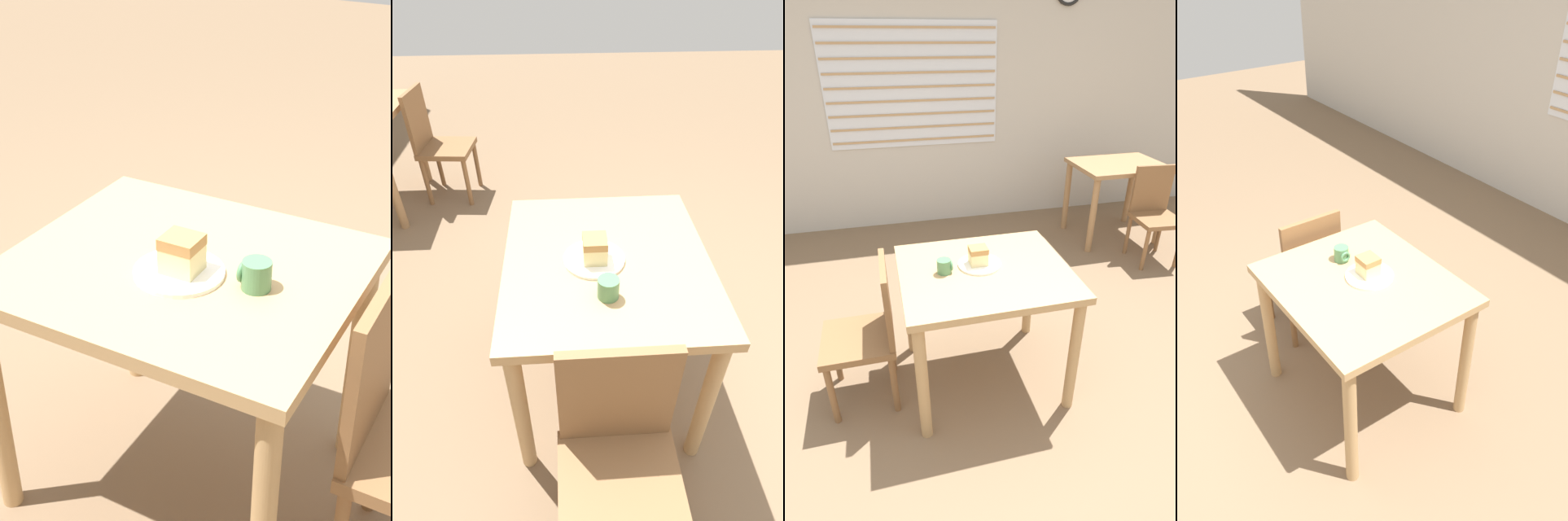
{
  "view_description": "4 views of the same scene",
  "coord_description": "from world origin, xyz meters",
  "views": [
    {
      "loc": [
        -0.72,
        1.91,
        1.73
      ],
      "look_at": [
        0.03,
        0.54,
        0.81
      ],
      "focal_mm": 50.0,
      "sensor_mm": 36.0,
      "label": 1
    },
    {
      "loc": [
        -1.13,
        0.65,
        1.74
      ],
      "look_at": [
        0.03,
        0.58,
        0.8
      ],
      "focal_mm": 28.0,
      "sensor_mm": 36.0,
      "label": 2
    },
    {
      "loc": [
        -0.4,
        -1.31,
        1.86
      ],
      "look_at": [
        0.07,
        0.52,
        0.81
      ],
      "focal_mm": 28.0,
      "sensor_mm": 36.0,
      "label": 3
    },
    {
      "loc": [
        1.7,
        -0.59,
        2.21
      ],
      "look_at": [
        0.07,
        0.57,
        0.85
      ],
      "focal_mm": 35.0,
      "sensor_mm": 36.0,
      "label": 4
    }
  ],
  "objects": [
    {
      "name": "ground_plane",
      "position": [
        0.0,
        0.0,
        0.0
      ],
      "size": [
        14.0,
        14.0,
        0.0
      ],
      "primitive_type": "plane",
      "color": "#7A6047"
    },
    {
      "name": "dining_table_near",
      "position": [
        0.08,
        0.5,
        0.64
      ],
      "size": [
        0.9,
        0.79,
        0.76
      ],
      "color": "tan",
      "rests_on": "ground_plane"
    },
    {
      "name": "chair_near_window",
      "position": [
        -0.55,
        0.52,
        0.46
      ],
      "size": [
        0.38,
        0.38,
        0.85
      ],
      "rotation": [
        0.0,
        0.0,
        -1.57
      ],
      "color": "brown",
      "rests_on": "ground_plane"
    },
    {
      "name": "chair_far_corner",
      "position": [
        1.98,
        1.62,
        0.46
      ],
      "size": [
        0.42,
        0.42,
        0.85
      ],
      "rotation": [
        0.0,
        0.0,
        -0.09
      ],
      "color": "brown",
      "rests_on": "ground_plane"
    },
    {
      "name": "plate",
      "position": [
        0.07,
        0.55,
        0.77
      ],
      "size": [
        0.24,
        0.24,
        0.01
      ],
      "color": "white",
      "rests_on": "dining_table_near"
    },
    {
      "name": "cake_slice",
      "position": [
        0.06,
        0.55,
        0.82
      ],
      "size": [
        0.1,
        0.09,
        0.1
      ],
      "color": "beige",
      "rests_on": "plate"
    },
    {
      "name": "coffee_mug",
      "position": [
        -0.13,
        0.52,
        0.8
      ],
      "size": [
        0.08,
        0.07,
        0.08
      ],
      "color": "#4C8456",
      "rests_on": "dining_table_near"
    }
  ]
}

